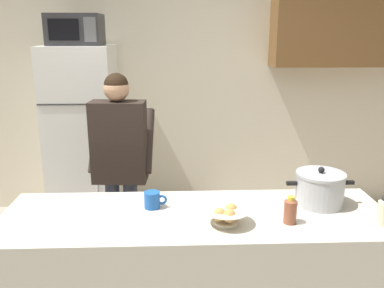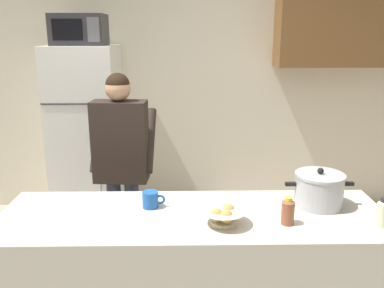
% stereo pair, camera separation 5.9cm
% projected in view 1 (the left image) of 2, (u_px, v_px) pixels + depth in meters
% --- Properties ---
extents(back_wall_unit, '(6.00, 0.48, 2.60)m').
position_uv_depth(back_wall_unit, '(209.00, 81.00, 4.30)').
color(back_wall_unit, beige).
rests_on(back_wall_unit, ground).
extents(kitchen_island, '(2.14, 0.68, 0.92)m').
position_uv_depth(kitchen_island, '(196.00, 287.00, 2.35)').
color(kitchen_island, beige).
rests_on(kitchen_island, ground).
extents(refrigerator, '(0.64, 0.68, 1.77)m').
position_uv_depth(refrigerator, '(84.00, 138.00, 3.99)').
color(refrigerator, white).
rests_on(refrigerator, ground).
extents(microwave, '(0.48, 0.37, 0.28)m').
position_uv_depth(microwave, '(76.00, 30.00, 3.69)').
color(microwave, '#2D2D30').
rests_on(microwave, refrigerator).
extents(person_near_pot, '(0.51, 0.43, 1.61)m').
position_uv_depth(person_near_pot, '(120.00, 153.00, 3.09)').
color(person_near_pot, '#33384C').
rests_on(person_near_pot, ground).
extents(cooking_pot, '(0.39, 0.28, 0.23)m').
position_uv_depth(cooking_pot, '(320.00, 189.00, 2.34)').
color(cooking_pot, '#ADAFB5').
rests_on(cooking_pot, kitchen_island).
extents(coffee_mug, '(0.13, 0.09, 0.10)m').
position_uv_depth(coffee_mug, '(153.00, 200.00, 2.30)').
color(coffee_mug, '#1E59B2').
rests_on(coffee_mug, kitchen_island).
extents(bread_bowl, '(0.24, 0.24, 0.10)m').
position_uv_depth(bread_bowl, '(226.00, 215.00, 2.10)').
color(bread_bowl, beige).
rests_on(bread_bowl, kitchen_island).
extents(bottle_near_edge, '(0.07, 0.07, 0.15)m').
position_uv_depth(bottle_near_edge, '(290.00, 210.00, 2.11)').
color(bottle_near_edge, brown).
rests_on(bottle_near_edge, kitchen_island).
extents(bottle_mid_counter, '(0.06, 0.06, 0.15)m').
position_uv_depth(bottle_mid_counter, '(384.00, 211.00, 2.10)').
color(bottle_mid_counter, beige).
rests_on(bottle_mid_counter, kitchen_island).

